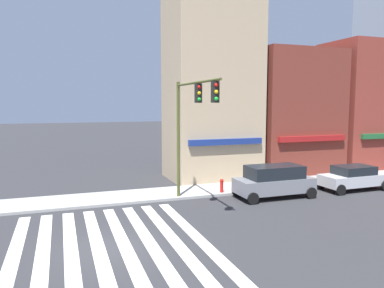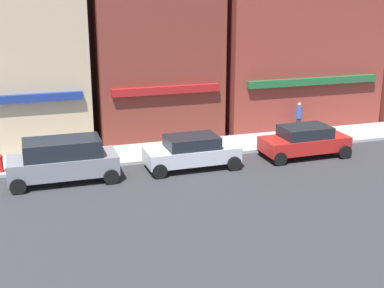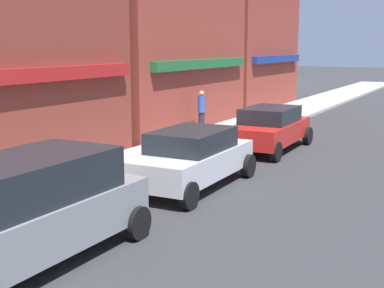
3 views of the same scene
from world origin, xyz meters
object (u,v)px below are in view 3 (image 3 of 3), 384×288
at_px(suv_grey, 28,208).
at_px(pedestrian_blue_shirt, 202,111).
at_px(sedan_silver, 192,157).
at_px(sedan_red, 270,128).

relative_size(suv_grey, pedestrian_blue_shirt, 2.66).
bearing_deg(pedestrian_blue_shirt, suv_grey, 161.93).
height_order(sedan_silver, pedestrian_blue_shirt, pedestrian_blue_shirt).
height_order(sedan_silver, sedan_red, same).
height_order(suv_grey, sedan_red, suv_grey).
relative_size(sedan_red, pedestrian_blue_shirt, 2.51).
xyz_separation_m(sedan_silver, pedestrian_blue_shirt, (7.59, 3.69, 0.23)).
xyz_separation_m(sedan_red, pedestrian_blue_shirt, (1.64, 3.69, 0.23)).
xyz_separation_m(suv_grey, sedan_silver, (5.92, -0.00, -0.19)).
relative_size(sedan_silver, sedan_red, 1.00).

